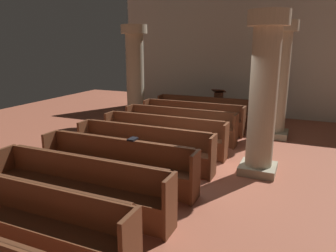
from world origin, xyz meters
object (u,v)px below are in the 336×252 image
object	(u,v)px
pew_row_7	(26,217)
pew_row_1	(193,116)
pew_row_5	(117,162)
pillar_aisle_rear	(263,93)
pew_row_2	(180,124)
pew_row_4	(144,146)
lectern	(218,105)
pillar_aisle_side	(278,78)
hymn_book	(133,139)
kneeler_box_navy	(256,129)
pew_row_0	(203,110)
pillar_far_side	(135,72)
pew_row_6	(80,184)
pew_row_3	(164,133)

from	to	relation	value
pew_row_7	pew_row_1	bearing A→B (deg)	90.00
pew_row_5	pillar_aisle_rear	xyz separation A→B (m)	(2.44, 1.77, 1.26)
pew_row_1	pew_row_2	xyz separation A→B (m)	(0.00, -1.11, 0.00)
pew_row_4	lectern	xyz separation A→B (m)	(0.24, 5.61, -0.04)
pew_row_4	pillar_aisle_side	size ratio (longest dim) A/B	0.98
hymn_book	pew_row_5	bearing A→B (deg)	-144.15
pew_row_1	hymn_book	world-z (taller)	hymn_book
pew_row_5	kneeler_box_navy	size ratio (longest dim) A/B	8.73
pew_row_4	pillar_aisle_rear	size ratio (longest dim) A/B	0.98
pillar_aisle_rear	pew_row_1	bearing A→B (deg)	132.34
pew_row_0	pew_row_1	distance (m)	1.11
kneeler_box_navy	pillar_far_side	bearing A→B (deg)	-179.71
pew_row_6	pew_row_1	bearing A→B (deg)	90.00
pew_row_7	kneeler_box_navy	bearing A→B (deg)	75.48
pew_row_1	pillar_aisle_side	distance (m)	2.77
pew_row_5	pew_row_1	bearing A→B (deg)	90.00
lectern	hymn_book	size ratio (longest dim) A/B	4.97
kneeler_box_navy	pew_row_4	bearing A→B (deg)	-115.46
pillar_far_side	lectern	bearing A→B (deg)	32.10
pew_row_4	pew_row_7	bearing A→B (deg)	-90.00
pillar_aisle_side	hymn_book	bearing A→B (deg)	-115.12
pew_row_2	pillar_aisle_side	distance (m)	3.13
pillar_aisle_side	pillar_aisle_rear	xyz separation A→B (m)	(-0.00, -3.07, 0.00)
pew_row_5	pew_row_7	distance (m)	2.23
pew_row_0	pew_row_3	xyz separation A→B (m)	(0.00, -3.34, 0.00)
pew_row_1	pew_row_0	bearing A→B (deg)	90.00
pillar_aisle_side	kneeler_box_navy	world-z (taller)	pillar_aisle_side
pillar_far_side	kneeler_box_navy	world-z (taller)	pillar_far_side
pillar_aisle_side	pillar_aisle_rear	bearing A→B (deg)	-90.00
pew_row_1	pew_row_7	distance (m)	6.68
pillar_far_side	pew_row_2	bearing A→B (deg)	-35.87
pew_row_6	pillar_aisle_rear	bearing A→B (deg)	49.72
pew_row_3	pillar_far_side	bearing A→B (deg)	130.08
lectern	pew_row_7	bearing A→B (deg)	-91.52
pew_row_0	pew_row_1	bearing A→B (deg)	-90.00
pew_row_2	pillar_far_side	distance (m)	3.21
pew_row_5	lectern	world-z (taller)	lectern
pillar_aisle_side	pew_row_7	bearing A→B (deg)	-109.07
pew_row_4	pillar_aisle_rear	xyz separation A→B (m)	(2.44, 0.66, 1.26)
pew_row_0	pew_row_7	world-z (taller)	same
pew_row_1	lectern	bearing A→B (deg)	84.04
lectern	pillar_aisle_side	bearing A→B (deg)	-40.37
pew_row_3	kneeler_box_navy	world-z (taller)	pew_row_3
pew_row_7	hymn_book	size ratio (longest dim) A/B	15.08
pew_row_3	pew_row_7	world-z (taller)	same
pillar_aisle_rear	kneeler_box_navy	world-z (taller)	pillar_aisle_rear
pew_row_2	pew_row_5	size ratio (longest dim) A/B	1.00
pew_row_6	pillar_aisle_side	world-z (taller)	pillar_aisle_side
pew_row_0	pew_row_7	distance (m)	7.79
pew_row_6	pillar_aisle_rear	xyz separation A→B (m)	(2.44, 2.88, 1.26)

